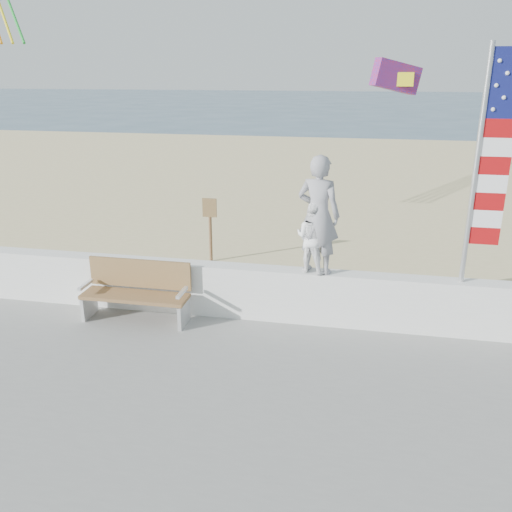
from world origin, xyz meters
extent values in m
plane|color=#324E65|center=(0.00, 0.00, 0.00)|extent=(220.00, 220.00, 0.00)
cube|color=beige|center=(0.00, 9.00, 0.04)|extent=(90.00, 40.00, 0.08)
cube|color=white|center=(0.00, 2.00, 0.63)|extent=(30.00, 0.35, 0.90)
imported|color=gray|center=(1.17, 2.00, 2.03)|extent=(0.79, 0.62, 1.91)
imported|color=white|center=(1.08, 2.00, 1.66)|extent=(0.68, 0.61, 1.16)
cube|color=olive|center=(-1.80, 1.45, 0.62)|extent=(1.80, 0.50, 0.06)
cube|color=olive|center=(-1.80, 1.72, 0.93)|extent=(1.80, 0.05, 0.50)
cube|color=white|center=(-2.65, 1.45, 0.38)|extent=(0.06, 0.50, 0.40)
cube|color=white|center=(-2.65, 1.40, 0.78)|extent=(0.06, 0.45, 0.05)
cube|color=silver|center=(-0.95, 1.45, 0.38)|extent=(0.06, 0.50, 0.40)
cube|color=silver|center=(-0.95, 1.40, 0.78)|extent=(0.06, 0.45, 0.05)
cylinder|color=silver|center=(3.42, 2.00, 2.83)|extent=(0.08, 0.08, 3.50)
cube|color=#0F1451|center=(3.66, 2.00, 4.03)|extent=(0.44, 0.02, 0.95)
cube|color=#9E0A0C|center=(3.66, 2.00, 1.84)|extent=(0.44, 0.02, 0.26)
cube|color=white|center=(3.66, 2.00, 2.10)|extent=(0.44, 0.02, 0.26)
cube|color=#9E0A0C|center=(3.66, 2.00, 2.37)|extent=(0.44, 0.02, 0.26)
cube|color=white|center=(3.66, 2.00, 2.63)|extent=(0.44, 0.02, 0.26)
cube|color=#9E0A0C|center=(3.66, 2.00, 2.89)|extent=(0.44, 0.02, 0.26)
cube|color=white|center=(3.66, 2.00, 3.16)|extent=(0.44, 0.02, 0.26)
cube|color=#9E0A0C|center=(3.66, 2.00, 3.42)|extent=(0.44, 0.02, 0.26)
sphere|color=white|center=(3.54, 1.98, 3.68)|extent=(0.06, 0.06, 0.06)
sphere|color=white|center=(3.66, 1.98, 3.84)|extent=(0.06, 0.06, 0.06)
sphere|color=white|center=(3.54, 1.98, 4.00)|extent=(0.06, 0.06, 0.06)
sphere|color=white|center=(3.66, 1.98, 4.16)|extent=(0.06, 0.06, 0.06)
sphere|color=white|center=(3.54, 1.98, 4.32)|extent=(0.06, 0.06, 0.06)
cube|color=red|center=(2.32, 4.99, 4.08)|extent=(1.01, 0.72, 0.70)
cube|color=yellow|center=(2.47, 4.99, 4.03)|extent=(0.36, 0.27, 0.26)
cylinder|color=brown|center=(-1.45, 4.87, 0.68)|extent=(0.07, 0.07, 1.20)
cube|color=brown|center=(-1.45, 4.85, 1.33)|extent=(0.32, 0.03, 0.42)
camera|label=1|loc=(1.82, -6.32, 4.21)|focal=38.00mm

